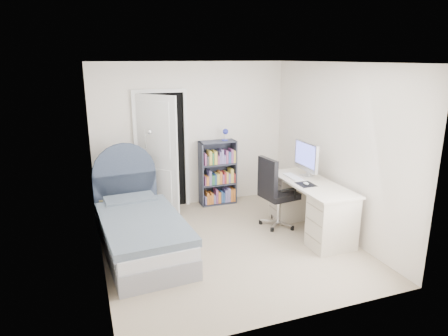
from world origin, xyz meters
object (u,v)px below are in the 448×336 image
object	(u,v)px
bed	(140,229)
nightstand	(110,201)
office_chair	(274,189)
floor_lamp	(149,181)
bookcase	(219,175)
desk	(310,205)

from	to	relation	value
bed	nightstand	bearing A→B (deg)	105.82
bed	office_chair	distance (m)	2.10
bed	floor_lamp	xyz separation A→B (m)	(0.34, 1.15, 0.30)
nightstand	bookcase	size ratio (longest dim) A/B	0.40
nightstand	office_chair	bearing A→B (deg)	-23.42
nightstand	office_chair	size ratio (longest dim) A/B	0.49
bed	floor_lamp	bearing A→B (deg)	73.54
floor_lamp	bookcase	distance (m)	1.29
nightstand	floor_lamp	bearing A→B (deg)	5.91
bed	office_chair	size ratio (longest dim) A/B	1.96
bookcase	desk	distance (m)	1.85
floor_lamp	bookcase	world-z (taller)	floor_lamp
nightstand	bed	bearing A→B (deg)	-74.18
bed	desk	distance (m)	2.51
desk	office_chair	xyz separation A→B (m)	(-0.42, 0.36, 0.18)
floor_lamp	desk	size ratio (longest dim) A/B	0.91
office_chair	floor_lamp	bearing A→B (deg)	147.67
floor_lamp	bookcase	size ratio (longest dim) A/B	1.07
bed	desk	bearing A→B (deg)	-7.01
floor_lamp	office_chair	size ratio (longest dim) A/B	1.32
floor_lamp	bed	bearing A→B (deg)	-106.46
bookcase	office_chair	world-z (taller)	bookcase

